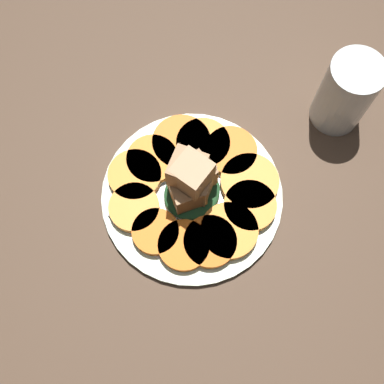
{
  "coord_description": "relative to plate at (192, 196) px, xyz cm",
  "views": [
    {
      "loc": [
        16.9,
        14.94,
        69.46
      ],
      "look_at": [
        0.0,
        0.0,
        4.1
      ],
      "focal_mm": 45.0,
      "sensor_mm": 36.0,
      "label": 1
    }
  ],
  "objects": [
    {
      "name": "carrot_slice_8",
      "position": [
        7.16,
        -4.7,
        1.25
      ],
      "size": [
        7.27,
        7.27,
        1.34
      ],
      "primitive_type": "cylinder",
      "color": "orange",
      "rests_on": "plate"
    },
    {
      "name": "carrot_slice_4",
      "position": [
        -6.91,
        -3.91,
        1.25
      ],
      "size": [
        8.09,
        8.09,
        1.34
      ],
      "primitive_type": "cylinder",
      "color": "orange",
      "rests_on": "plate"
    },
    {
      "name": "plate",
      "position": [
        0.0,
        0.0,
        0.0
      ],
      "size": [
        26.53,
        26.53,
        1.05
      ],
      "color": "beige",
      "rests_on": "table_slab"
    },
    {
      "name": "carrot_slice_10",
      "position": [
        6.57,
        4.29,
        1.25
      ],
      "size": [
        7.27,
        7.27,
        1.34
      ],
      "primitive_type": "cylinder",
      "color": "orange",
      "rests_on": "plate"
    },
    {
      "name": "water_glass",
      "position": [
        -25.06,
        7.63,
        5.7
      ],
      "size": [
        7.79,
        7.79,
        12.44
      ],
      "color": "silver",
      "rests_on": "table_slab"
    },
    {
      "name": "carrot_slice_9",
      "position": [
        7.75,
        -0.03,
        1.25
      ],
      "size": [
        6.67,
        6.67,
        1.34
      ],
      "primitive_type": "cylinder",
      "color": "orange",
      "rests_on": "plate"
    },
    {
      "name": "carrot_slice_11",
      "position": [
        3.74,
        6.68,
        1.25
      ],
      "size": [
        7.48,
        7.48,
        1.34
      ],
      "primitive_type": "cylinder",
      "color": "orange",
      "rests_on": "plate"
    },
    {
      "name": "carrot_slice_7",
      "position": [
        3.52,
        -8.06,
        1.25
      ],
      "size": [
        7.86,
        7.86,
        1.34
      ],
      "primitive_type": "cylinder",
      "color": "orange",
      "rests_on": "plate"
    },
    {
      "name": "carrot_slice_2",
      "position": [
        -6.83,
        5.15,
        1.25
      ],
      "size": [
        8.56,
        8.56,
        1.34
      ],
      "primitive_type": "cylinder",
      "color": "orange",
      "rests_on": "plate"
    },
    {
      "name": "carrot_slice_0",
      "position": [
        0.79,
        7.67,
        1.25
      ],
      "size": [
        8.18,
        8.18,
        1.34
      ],
      "primitive_type": "cylinder",
      "color": "orange",
      "rests_on": "plate"
    },
    {
      "name": "carrot_slice_5",
      "position": [
        -4.91,
        -6.45,
        1.25
      ],
      "size": [
        8.81,
        8.81,
        1.34
      ],
      "primitive_type": "cylinder",
      "color": "orange",
      "rests_on": "plate"
    },
    {
      "name": "center_pile",
      "position": [
        -0.23,
        -0.2,
        5.23
      ],
      "size": [
        8.58,
        7.73,
        10.5
      ],
      "color": "#1E4723",
      "rests_on": "plate"
    },
    {
      "name": "fork",
      "position": [
        1.54,
        -4.85,
        0.78
      ],
      "size": [
        17.3,
        4.65,
        0.4
      ],
      "rotation": [
        0.0,
        0.0,
        -0.17
      ],
      "color": "#B2B2B7",
      "rests_on": "plate"
    },
    {
      "name": "carrot_slice_3",
      "position": [
        -8.71,
        -0.01,
        1.25
      ],
      "size": [
        7.83,
        7.83,
        1.34
      ],
      "primitive_type": "cylinder",
      "color": "orange",
      "rests_on": "plate"
    },
    {
      "name": "carrot_slice_6",
      "position": [
        0.12,
        -7.85,
        1.25
      ],
      "size": [
        7.63,
        7.63,
        1.34
      ],
      "primitive_type": "cylinder",
      "color": "orange",
      "rests_on": "plate"
    },
    {
      "name": "carrot_slice_1",
      "position": [
        -3.99,
        7.55,
        1.25
      ],
      "size": [
        7.59,
        7.59,
        1.34
      ],
      "primitive_type": "cylinder",
      "color": "orange",
      "rests_on": "plate"
    },
    {
      "name": "table_slab",
      "position": [
        0.0,
        0.0,
        -1.52
      ],
      "size": [
        120.0,
        120.0,
        2.0
      ],
      "primitive_type": "cube",
      "color": "#4C3828",
      "rests_on": "ground"
    }
  ]
}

